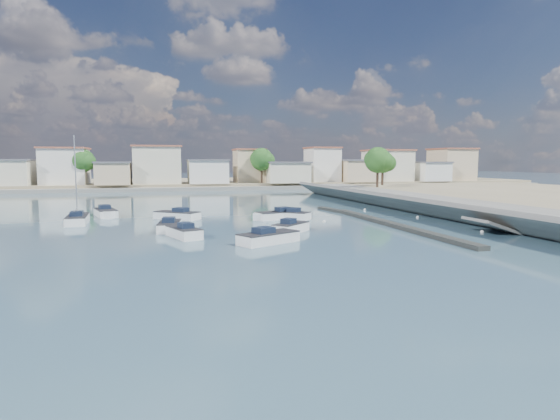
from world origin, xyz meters
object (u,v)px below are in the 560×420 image
at_px(motorboat_g, 106,213).
at_px(motorboat_h, 271,238).
at_px(motorboat_a, 183,233).
at_px(motorboat_c, 175,216).
at_px(motorboat_f, 288,216).
at_px(motorboat_b, 292,228).
at_px(sailboat, 78,219).
at_px(motorboat_d, 277,216).
at_px(motorboat_e, 170,226).

height_order(motorboat_g, motorboat_h, same).
height_order(motorboat_a, motorboat_c, same).
xyz_separation_m(motorboat_c, motorboat_f, (11.85, -3.14, -0.00)).
bearing_deg(motorboat_a, motorboat_b, 2.58).
bearing_deg(motorboat_f, motorboat_h, -110.48).
relative_size(motorboat_f, sailboat, 0.48).
distance_m(motorboat_d, motorboat_h, 14.79).
relative_size(motorboat_c, motorboat_h, 0.96).
height_order(motorboat_d, motorboat_g, same).
bearing_deg(motorboat_h, motorboat_c, 111.08).
distance_m(motorboat_e, motorboat_h, 11.33).
distance_m(motorboat_f, motorboat_g, 20.75).
bearing_deg(motorboat_g, motorboat_a, -65.74).
height_order(motorboat_e, motorboat_h, same).
height_order(motorboat_a, motorboat_g, same).
distance_m(motorboat_a, motorboat_b, 9.45).
bearing_deg(motorboat_a, motorboat_f, 39.51).
height_order(motorboat_d, motorboat_e, same).
bearing_deg(motorboat_h, motorboat_a, 145.33).
distance_m(motorboat_c, sailboat, 9.68).
bearing_deg(motorboat_e, motorboat_c, 85.01).
height_order(motorboat_c, motorboat_d, same).
bearing_deg(motorboat_a, sailboat, 129.97).
xyz_separation_m(motorboat_c, sailboat, (-9.63, -0.98, 0.04)).
bearing_deg(motorboat_b, motorboat_h, -122.10).
relative_size(motorboat_g, motorboat_h, 1.08).
height_order(motorboat_d, motorboat_h, same).
bearing_deg(motorboat_b, motorboat_f, 76.54).
xyz_separation_m(motorboat_g, motorboat_h, (14.11, -21.53, -0.00)).
relative_size(motorboat_b, motorboat_h, 0.75).
relative_size(motorboat_c, motorboat_g, 0.89).
bearing_deg(motorboat_a, motorboat_c, 90.96).
height_order(motorboat_d, sailboat, sailboat).
relative_size(motorboat_b, motorboat_f, 0.92).
bearing_deg(motorboat_b, motorboat_c, 128.12).
height_order(motorboat_c, motorboat_e, same).
xyz_separation_m(motorboat_b, motorboat_e, (-10.40, 3.76, 0.00)).
bearing_deg(motorboat_g, motorboat_f, -21.21).
height_order(motorboat_c, sailboat, sailboat).
xyz_separation_m(motorboat_h, sailboat, (-16.25, 16.17, 0.04)).
distance_m(motorboat_a, motorboat_e, 4.30).
xyz_separation_m(motorboat_e, motorboat_g, (-6.75, 12.92, 0.00)).
xyz_separation_m(motorboat_d, sailboat, (-20.25, 1.94, 0.04)).
xyz_separation_m(motorboat_e, motorboat_h, (7.36, -8.61, 0.00)).
bearing_deg(motorboat_b, motorboat_a, -177.42).
height_order(motorboat_a, motorboat_e, same).
bearing_deg(motorboat_h, motorboat_b, 57.90).
bearing_deg(motorboat_h, motorboat_g, 123.24).
bearing_deg(motorboat_a, motorboat_h, -34.67).
bearing_deg(motorboat_f, motorboat_g, 158.79).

